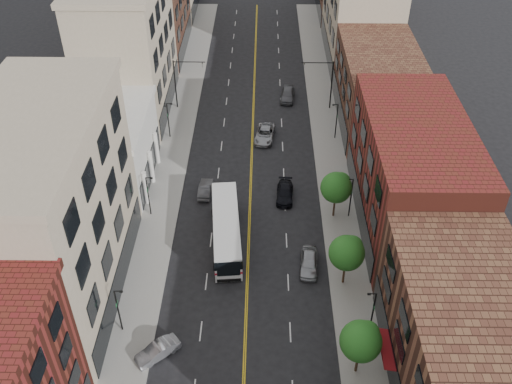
{
  "coord_description": "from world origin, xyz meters",
  "views": [
    {
      "loc": [
        1.39,
        -24.39,
        41.13
      ],
      "look_at": [
        0.75,
        21.89,
        5.0
      ],
      "focal_mm": 40.0,
      "sensor_mm": 36.0,
      "label": 1
    }
  ],
  "objects_px": {
    "car_lane_a": "(285,193)",
    "car_lane_c": "(288,94)",
    "car_lane_behind": "(205,189)",
    "car_parked_far": "(309,262)",
    "city_bus": "(226,228)",
    "car_lane_b": "(265,134)",
    "car_angle_b": "(158,351)"
  },
  "relations": [
    {
      "from": "car_lane_behind",
      "to": "car_lane_c",
      "type": "height_order",
      "value": "car_lane_c"
    },
    {
      "from": "car_angle_b",
      "to": "car_lane_c",
      "type": "bearing_deg",
      "value": 125.82
    },
    {
      "from": "city_bus",
      "to": "car_parked_far",
      "type": "xyz_separation_m",
      "value": [
        8.43,
        -3.84,
        -1.07
      ]
    },
    {
      "from": "car_parked_far",
      "to": "car_lane_behind",
      "type": "xyz_separation_m",
      "value": [
        -11.34,
        12.0,
        -0.09
      ]
    },
    {
      "from": "city_bus",
      "to": "car_angle_b",
      "type": "bearing_deg",
      "value": -114.65
    },
    {
      "from": "car_lane_behind",
      "to": "car_parked_far",
      "type": "bearing_deg",
      "value": 135.81
    },
    {
      "from": "car_lane_a",
      "to": "car_lane_c",
      "type": "distance_m",
      "value": 23.47
    },
    {
      "from": "car_lane_b",
      "to": "car_lane_c",
      "type": "xyz_separation_m",
      "value": [
        3.34,
        10.87,
        0.09
      ]
    },
    {
      "from": "car_angle_b",
      "to": "car_lane_behind",
      "type": "xyz_separation_m",
      "value": [
        2.17,
        22.65,
        0.01
      ]
    },
    {
      "from": "car_lane_a",
      "to": "car_parked_far",
      "type": "bearing_deg",
      "value": -76.15
    },
    {
      "from": "car_angle_b",
      "to": "car_lane_behind",
      "type": "bearing_deg",
      "value": 135.65
    },
    {
      "from": "city_bus",
      "to": "car_lane_b",
      "type": "bearing_deg",
      "value": 73.39
    },
    {
      "from": "car_lane_b",
      "to": "car_lane_c",
      "type": "distance_m",
      "value": 11.37
    },
    {
      "from": "car_angle_b",
      "to": "car_lane_b",
      "type": "xyz_separation_m",
      "value": [
        9.07,
        34.53,
        0.07
      ]
    },
    {
      "from": "car_lane_a",
      "to": "city_bus",
      "type": "bearing_deg",
      "value": -126.98
    },
    {
      "from": "car_parked_far",
      "to": "car_lane_b",
      "type": "bearing_deg",
      "value": 105.88
    },
    {
      "from": "car_lane_a",
      "to": "car_lane_b",
      "type": "xyz_separation_m",
      "value": [
        -2.32,
        12.57,
        0.06
      ]
    },
    {
      "from": "car_lane_b",
      "to": "city_bus",
      "type": "bearing_deg",
      "value": -93.61
    },
    {
      "from": "city_bus",
      "to": "car_lane_a",
      "type": "distance_m",
      "value": 9.85
    },
    {
      "from": "city_bus",
      "to": "car_parked_far",
      "type": "distance_m",
      "value": 9.33
    },
    {
      "from": "city_bus",
      "to": "car_lane_a",
      "type": "xyz_separation_m",
      "value": [
        6.32,
        7.47,
        -1.16
      ]
    },
    {
      "from": "car_lane_behind",
      "to": "car_lane_a",
      "type": "bearing_deg",
      "value": 178.14
    },
    {
      "from": "city_bus",
      "to": "car_lane_behind",
      "type": "relative_size",
      "value": 3.08
    },
    {
      "from": "city_bus",
      "to": "car_lane_c",
      "type": "xyz_separation_m",
      "value": [
        7.34,
        30.91,
        -1.01
      ]
    },
    {
      "from": "car_parked_far",
      "to": "car_lane_c",
      "type": "xyz_separation_m",
      "value": [
        -1.1,
        34.75,
        0.06
      ]
    },
    {
      "from": "city_bus",
      "to": "car_lane_behind",
      "type": "bearing_deg",
      "value": 104.27
    },
    {
      "from": "car_lane_b",
      "to": "car_lane_c",
      "type": "bearing_deg",
      "value": 80.55
    },
    {
      "from": "car_lane_b",
      "to": "car_lane_c",
      "type": "relative_size",
      "value": 1.09
    },
    {
      "from": "car_lane_a",
      "to": "car_lane_c",
      "type": "height_order",
      "value": "car_lane_c"
    },
    {
      "from": "car_lane_behind",
      "to": "car_lane_a",
      "type": "distance_m",
      "value": 9.25
    },
    {
      "from": "city_bus",
      "to": "car_lane_c",
      "type": "relative_size",
      "value": 2.59
    },
    {
      "from": "city_bus",
      "to": "car_parked_far",
      "type": "height_order",
      "value": "city_bus"
    }
  ]
}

